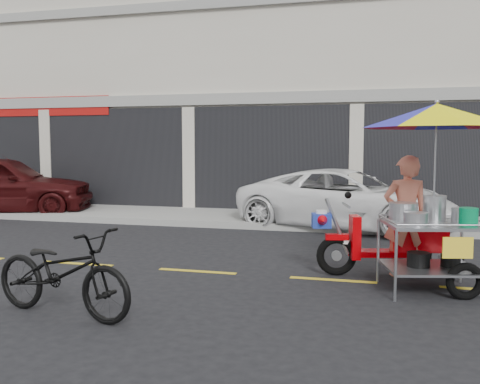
% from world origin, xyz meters
% --- Properties ---
extents(ground, '(90.00, 90.00, 0.00)m').
position_xyz_m(ground, '(0.00, 0.00, 0.00)').
color(ground, black).
extents(sidewalk, '(45.00, 3.00, 0.15)m').
position_xyz_m(sidewalk, '(0.00, 5.50, 0.07)').
color(sidewalk, gray).
rests_on(sidewalk, ground).
extents(shophouse_block, '(36.00, 8.11, 10.40)m').
position_xyz_m(shophouse_block, '(2.82, 10.59, 4.24)').
color(shophouse_block, beige).
rests_on(shophouse_block, ground).
extents(centerline, '(42.00, 0.10, 0.01)m').
position_xyz_m(centerline, '(0.00, 0.00, 0.00)').
color(centerline, gold).
rests_on(centerline, ground).
extents(maroon_sedan, '(5.15, 3.49, 1.63)m').
position_xyz_m(maroon_sedan, '(-9.22, 4.70, 0.81)').
color(maroon_sedan, '#340A0B').
rests_on(maroon_sedan, ground).
extents(white_pickup, '(5.21, 3.32, 1.34)m').
position_xyz_m(white_pickup, '(-0.10, 4.70, 0.67)').
color(white_pickup, white).
rests_on(white_pickup, ground).
extents(near_bicycle, '(1.96, 1.00, 0.98)m').
position_xyz_m(near_bicycle, '(-2.75, -2.33, 0.49)').
color(near_bicycle, black).
rests_on(near_bicycle, ground).
extents(food_vendor_rig, '(2.77, 2.26, 2.47)m').
position_xyz_m(food_vendor_rig, '(1.15, 0.07, 1.55)').
color(food_vendor_rig, black).
rests_on(food_vendor_rig, ground).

